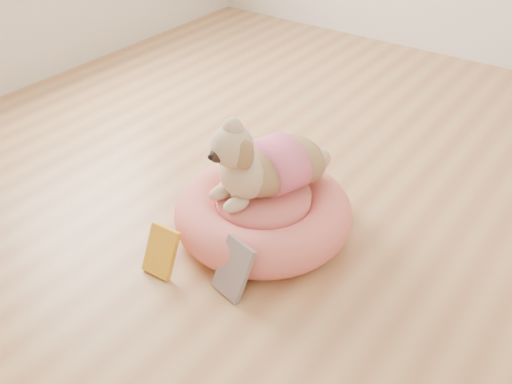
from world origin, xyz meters
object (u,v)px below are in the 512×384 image
Objects in this scene: book_yellow at (161,251)px; book_white at (233,269)px; dog at (264,150)px; pet_bed at (263,212)px.

book_yellow is 0.89× the size of book_white.
dog reaches higher than book_white.
dog is at bearing 67.33° from book_yellow.
dog is (-0.01, 0.02, 0.28)m from pet_bed.
book_yellow is (-0.16, -0.44, -0.28)m from dog.
dog reaches higher than pet_bed.
pet_bed is at bearing -39.43° from dog.
book_yellow is at bearing -91.56° from dog.
dog is 2.68× the size of book_yellow.
pet_bed is 0.28m from dog.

